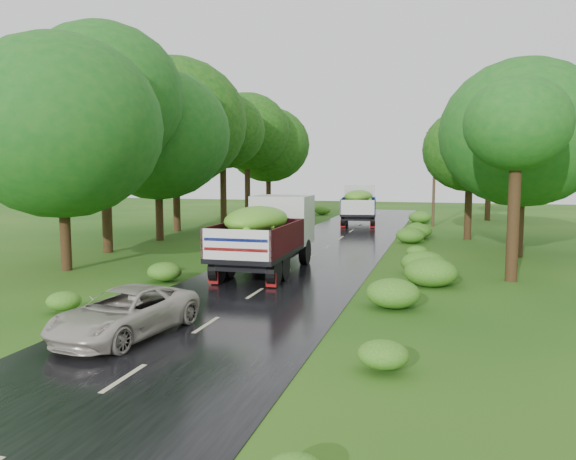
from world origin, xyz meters
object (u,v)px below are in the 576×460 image
at_px(truck_near, 269,230).
at_px(car, 125,313).
at_px(truck_far, 359,203).
at_px(utility_pole, 434,175).

distance_m(truck_near, car, 9.75).
height_order(truck_far, car, truck_far).
relative_size(truck_far, car, 1.68).
distance_m(truck_near, utility_pole, 21.50).
distance_m(truck_far, utility_pole, 5.92).
bearing_deg(truck_near, car, -94.94).
distance_m(truck_far, car, 30.57).
height_order(truck_far, utility_pole, utility_pole).
xyz_separation_m(truck_far, car, (-1.28, -30.53, -1.03)).
bearing_deg(utility_pole, truck_near, -108.68).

